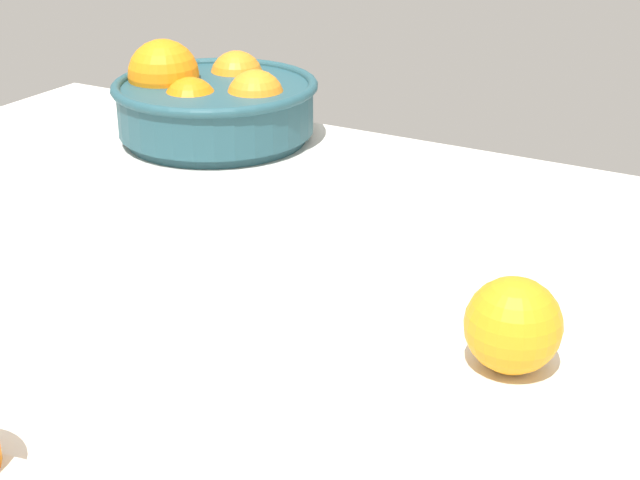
# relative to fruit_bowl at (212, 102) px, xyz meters

# --- Properties ---
(ground_plane) EXTENTS (1.25, 0.87, 0.03)m
(ground_plane) POSITION_rel_fruit_bowl_xyz_m (0.29, -0.31, -0.06)
(ground_plane) COLOR silver
(fruit_bowl) EXTENTS (0.25, 0.25, 0.12)m
(fruit_bowl) POSITION_rel_fruit_bowl_xyz_m (0.00, 0.00, 0.00)
(fruit_bowl) COLOR #234C56
(fruit_bowl) RESTS_ON ground_plane
(loose_orange_0) EXTENTS (0.07, 0.07, 0.07)m
(loose_orange_0) POSITION_rel_fruit_bowl_xyz_m (0.50, -0.34, -0.01)
(loose_orange_0) COLOR orange
(loose_orange_0) RESTS_ON ground_plane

